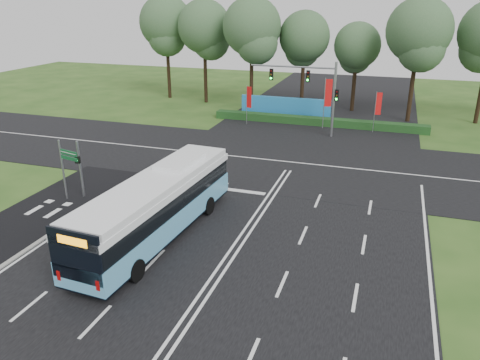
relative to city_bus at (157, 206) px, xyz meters
The scene contains 15 objects.
ground 5.33m from the city_bus, 31.95° to the left, with size 120.00×120.00×0.00m, color #2A4D19.
road_main 5.32m from the city_bus, 31.95° to the left, with size 20.00×120.00×0.04m, color black.
road_cross 15.35m from the city_bus, 73.89° to the left, with size 120.00×14.00×0.05m, color black.
bike_path 8.48m from the city_bus, behind, with size 5.00×18.00×0.06m, color black.
kerb_strip 6.16m from the city_bus, behind, with size 0.25×18.00×0.12m, color gray.
city_bus is the anchor object (origin of this frame).
pedestrian_signal 8.16m from the city_bus, 154.79° to the left, with size 0.35×0.43×3.86m.
street_sign 8.33m from the city_bus, 160.84° to the left, with size 1.54×0.45×4.05m.
banner_flag_left 25.27m from the city_bus, 95.99° to the left, with size 0.58×0.22×4.06m.
banner_flag_mid 26.66m from the city_bus, 78.71° to the left, with size 0.72×0.29×5.07m.
banner_flag_right 27.95m from the city_bus, 68.79° to the left, with size 0.57×0.23×4.03m.
traffic_light_gantry 23.72m from the city_bus, 79.15° to the left, with size 8.41×0.28×7.00m.
hedge 27.50m from the city_bus, 81.14° to the left, with size 22.00×1.20×0.80m, color #153C17.
blue_hoarding 29.65m from the city_bus, 89.56° to the left, with size 10.00×0.30×2.20m, color #237CBD.
eucalyptus_row 34.57m from the city_bus, 85.84° to the left, with size 48.49×10.37×12.85m.
Camera 1 is at (7.18, -23.01, 12.33)m, focal length 35.00 mm.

